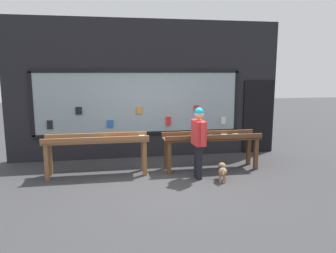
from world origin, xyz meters
name	(u,v)px	position (x,y,z in m)	size (l,w,h in m)	color
ground_plane	(162,184)	(0.00, 0.00, 0.00)	(40.00, 40.00, 0.00)	#38383A
shopfront_facade	(149,91)	(0.03, 2.39, 1.83)	(7.42, 0.29, 3.73)	black
display_table_left	(97,144)	(-1.35, 0.90, 0.74)	(2.34, 0.58, 0.94)	brown
display_table_right	(211,140)	(1.36, 0.90, 0.71)	(2.34, 0.61, 0.90)	brown
person_browsing	(199,138)	(0.86, 0.26, 0.92)	(0.25, 0.64, 1.59)	black
small_dog	(222,170)	(1.33, -0.01, 0.25)	(0.28, 0.53, 0.37)	#99724C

